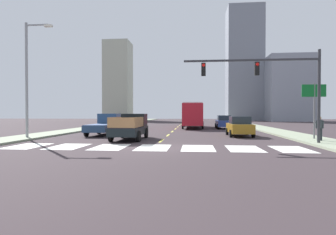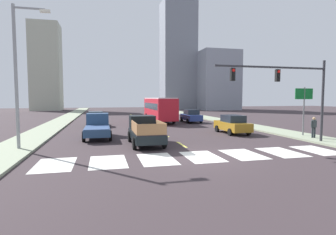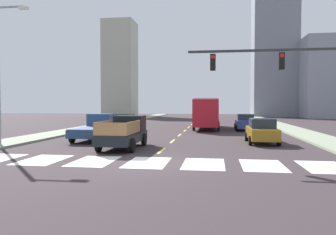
# 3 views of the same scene
# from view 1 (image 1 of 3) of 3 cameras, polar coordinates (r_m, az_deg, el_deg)

# --- Properties ---
(ground_plane) EXTENTS (160.00, 160.00, 0.00)m
(ground_plane) POSITION_cam_1_polar(r_m,az_deg,el_deg) (16.13, -3.05, -6.24)
(ground_plane) COLOR #362C30
(sidewalk_right) EXTENTS (2.93, 110.00, 0.15)m
(sidewalk_right) POSITION_cam_1_polar(r_m,az_deg,el_deg) (34.97, 19.78, -2.31)
(sidewalk_right) COLOR gray
(sidewalk_right) RESTS_ON ground
(sidewalk_left) EXTENTS (2.93, 110.00, 0.15)m
(sidewalk_left) POSITION_cam_1_polar(r_m,az_deg,el_deg) (36.43, -16.13, -2.17)
(sidewalk_left) COLOR gray
(sidewalk_left) RESTS_ON ground
(crosswalk_stripe_0) EXTENTS (1.87, 3.04, 0.01)m
(crosswalk_stripe_0) POSITION_cam_1_polar(r_m,az_deg,el_deg) (18.90, -27.12, -5.28)
(crosswalk_stripe_0) COLOR silver
(crosswalk_stripe_0) RESTS_ON ground
(crosswalk_stripe_1) EXTENTS (1.87, 3.04, 0.01)m
(crosswalk_stripe_1) POSITION_cam_1_polar(r_m,az_deg,el_deg) (17.65, -19.99, -5.67)
(crosswalk_stripe_1) COLOR silver
(crosswalk_stripe_1) RESTS_ON ground
(crosswalk_stripe_2) EXTENTS (1.87, 3.04, 0.01)m
(crosswalk_stripe_2) POSITION_cam_1_polar(r_m,az_deg,el_deg) (16.70, -11.91, -6.00)
(crosswalk_stripe_2) COLOR silver
(crosswalk_stripe_2) RESTS_ON ground
(crosswalk_stripe_3) EXTENTS (1.87, 3.04, 0.01)m
(crosswalk_stripe_3) POSITION_cam_1_polar(r_m,az_deg,el_deg) (16.13, -3.05, -6.23)
(crosswalk_stripe_3) COLOR silver
(crosswalk_stripe_3) RESTS_ON ground
(crosswalk_stripe_4) EXTENTS (1.87, 3.04, 0.01)m
(crosswalk_stripe_4) POSITION_cam_1_polar(r_m,az_deg,el_deg) (15.96, 6.24, -6.31)
(crosswalk_stripe_4) COLOR silver
(crosswalk_stripe_4) RESTS_ON ground
(crosswalk_stripe_5) EXTENTS (1.87, 3.04, 0.01)m
(crosswalk_stripe_5) POSITION_cam_1_polar(r_m,az_deg,el_deg) (16.20, 15.48, -6.23)
(crosswalk_stripe_5) COLOR silver
(crosswalk_stripe_5) RESTS_ON ground
(crosswalk_stripe_6) EXTENTS (1.87, 3.04, 0.01)m
(crosswalk_stripe_6) POSITION_cam_1_polar(r_m,az_deg,el_deg) (16.84, 24.23, -6.00)
(crosswalk_stripe_6) COLOR silver
(crosswalk_stripe_6) RESTS_ON ground
(lane_dash_0) EXTENTS (0.16, 2.40, 0.01)m
(lane_dash_0) POSITION_cam_1_polar(r_m,az_deg,el_deg) (20.07, -1.35, -4.82)
(lane_dash_0) COLOR #D9D24C
(lane_dash_0) RESTS_ON ground
(lane_dash_1) EXTENTS (0.16, 2.40, 0.01)m
(lane_dash_1) POSITION_cam_1_polar(r_m,az_deg,el_deg) (25.02, 0.00, -3.69)
(lane_dash_1) COLOR #D9D24C
(lane_dash_1) RESTS_ON ground
(lane_dash_2) EXTENTS (0.16, 2.40, 0.01)m
(lane_dash_2) POSITION_cam_1_polar(r_m,az_deg,el_deg) (29.99, 0.91, -2.92)
(lane_dash_2) COLOR #D9D24C
(lane_dash_2) RESTS_ON ground
(lane_dash_3) EXTENTS (0.16, 2.40, 0.01)m
(lane_dash_3) POSITION_cam_1_polar(r_m,az_deg,el_deg) (34.97, 1.55, -2.38)
(lane_dash_3) COLOR #D9D24C
(lane_dash_3) RESTS_ON ground
(lane_dash_4) EXTENTS (0.16, 2.40, 0.01)m
(lane_dash_4) POSITION_cam_1_polar(r_m,az_deg,el_deg) (39.95, 2.04, -1.96)
(lane_dash_4) COLOR #D9D24C
(lane_dash_4) RESTS_ON ground
(lane_dash_5) EXTENTS (0.16, 2.40, 0.01)m
(lane_dash_5) POSITION_cam_1_polar(r_m,az_deg,el_deg) (44.94, 2.42, -1.65)
(lane_dash_5) COLOR #D9D24C
(lane_dash_5) RESTS_ON ground
(lane_dash_6) EXTENTS (0.16, 2.40, 0.01)m
(lane_dash_6) POSITION_cam_1_polar(r_m,az_deg,el_deg) (49.92, 2.72, -1.39)
(lane_dash_6) COLOR #D9D24C
(lane_dash_6) RESTS_ON ground
(lane_dash_7) EXTENTS (0.16, 2.40, 0.01)m
(lane_dash_7) POSITION_cam_1_polar(r_m,az_deg,el_deg) (54.92, 2.97, -1.18)
(lane_dash_7) COLOR #D9D24C
(lane_dash_7) RESTS_ON ground
(pickup_stakebed) EXTENTS (2.18, 5.20, 1.96)m
(pickup_stakebed) POSITION_cam_1_polar(r_m,az_deg,el_deg) (21.41, -7.65, -1.97)
(pickup_stakebed) COLOR black
(pickup_stakebed) RESTS_ON ground
(pickup_dark) EXTENTS (2.18, 5.20, 1.96)m
(pickup_dark) POSITION_cam_1_polar(r_m,az_deg,el_deg) (26.17, -12.86, -1.49)
(pickup_dark) COLOR navy
(pickup_dark) RESTS_ON ground
(city_bus) EXTENTS (2.72, 10.80, 3.32)m
(city_bus) POSITION_cam_1_polar(r_m,az_deg,el_deg) (37.79, 5.15, 0.83)
(city_bus) COLOR red
(city_bus) RESTS_ON ground
(sedan_mid) EXTENTS (2.02, 4.40, 1.72)m
(sedan_mid) POSITION_cam_1_polar(r_m,az_deg,el_deg) (24.76, 14.59, -1.78)
(sedan_mid) COLOR #9E6F1B
(sedan_mid) RESTS_ON ground
(sedan_near_left) EXTENTS (2.02, 4.40, 1.72)m
(sedan_near_left) POSITION_cam_1_polar(r_m,az_deg,el_deg) (36.19, 11.46, -0.92)
(sedan_near_left) COLOR navy
(sedan_near_left) RESTS_ON ground
(sedan_near_right) EXTENTS (2.02, 4.40, 1.72)m
(sedan_near_right) POSITION_cam_1_polar(r_m,az_deg,el_deg) (35.32, -8.61, -0.96)
(sedan_near_right) COLOR #21482F
(sedan_near_right) RESTS_ON ground
(traffic_signal_gantry) EXTENTS (8.55, 0.27, 6.00)m
(traffic_signal_gantry) POSITION_cam_1_polar(r_m,az_deg,el_deg) (18.88, 21.19, 7.46)
(traffic_signal_gantry) COLOR #2D2D33
(traffic_signal_gantry) RESTS_ON ground
(direction_sign_green) EXTENTS (1.70, 0.12, 4.20)m
(direction_sign_green) POSITION_cam_1_polar(r_m,az_deg,el_deg) (22.75, 28.00, 3.39)
(direction_sign_green) COLOR slate
(direction_sign_green) RESTS_ON ground
(streetlight_left) EXTENTS (2.20, 0.28, 9.00)m
(streetlight_left) POSITION_cam_1_polar(r_m,az_deg,el_deg) (24.10, -26.91, 7.87)
(streetlight_left) COLOR gray
(streetlight_left) RESTS_ON ground
(pedestrian_waiting) EXTENTS (0.53, 0.34, 1.64)m
(pedestrian_waiting) POSITION_cam_1_polar(r_m,az_deg,el_deg) (21.34, 28.89, -1.60)
(pedestrian_waiting) COLOR #232A2F
(pedestrian_waiting) RESTS_ON sidewalk_right
(tower_tall_centre) EXTENTS (7.25, 7.09, 22.57)m
(tower_tall_centre) POSITION_cam_1_polar(r_m,az_deg,el_deg) (81.69, -10.30, 7.42)
(tower_tall_centre) COLOR #B0B49E
(tower_tall_centre) RESTS_ON ground
(block_mid_left) EXTENTS (10.34, 11.10, 16.03)m
(block_mid_left) POSITION_cam_1_polar(r_m,az_deg,el_deg) (75.67, 23.35, 5.39)
(block_mid_left) COLOR #8B909E
(block_mid_left) RESTS_ON ground
(block_mid_right) EXTENTS (9.33, 7.73, 30.53)m
(block_mid_right) POSITION_cam_1_polar(r_m,az_deg,el_deg) (79.03, 15.50, 10.54)
(block_mid_right) COLOR gray
(block_mid_right) RESTS_ON ground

